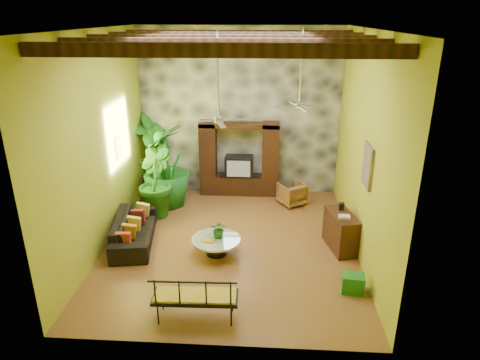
# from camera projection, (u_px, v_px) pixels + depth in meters

# --- Properties ---
(ground) EXTENTS (7.00, 7.00, 0.00)m
(ground) POSITION_uv_depth(u_px,v_px,m) (231.00, 243.00, 10.57)
(ground) COLOR brown
(ground) RESTS_ON ground
(ceiling) EXTENTS (6.00, 7.00, 0.02)m
(ceiling) POSITION_uv_depth(u_px,v_px,m) (229.00, 29.00, 8.75)
(ceiling) COLOR silver
(ceiling) RESTS_ON back_wall
(back_wall) EXTENTS (6.00, 0.02, 5.00)m
(back_wall) POSITION_uv_depth(u_px,v_px,m) (240.00, 112.00, 12.91)
(back_wall) COLOR #ADA827
(back_wall) RESTS_ON ground
(left_wall) EXTENTS (0.02, 7.00, 5.00)m
(left_wall) POSITION_uv_depth(u_px,v_px,m) (100.00, 144.00, 9.84)
(left_wall) COLOR #ADA827
(left_wall) RESTS_ON ground
(right_wall) EXTENTS (0.02, 7.00, 5.00)m
(right_wall) POSITION_uv_depth(u_px,v_px,m) (365.00, 148.00, 9.48)
(right_wall) COLOR #ADA827
(right_wall) RESTS_ON ground
(stone_accent_wall) EXTENTS (5.98, 0.10, 4.98)m
(stone_accent_wall) POSITION_uv_depth(u_px,v_px,m) (240.00, 113.00, 12.86)
(stone_accent_wall) COLOR #323439
(stone_accent_wall) RESTS_ON ground
(ceiling_beams) EXTENTS (5.95, 5.36, 0.22)m
(ceiling_beams) POSITION_uv_depth(u_px,v_px,m) (229.00, 40.00, 8.83)
(ceiling_beams) COLOR #331910
(ceiling_beams) RESTS_ON ceiling
(entertainment_center) EXTENTS (2.40, 0.55, 2.30)m
(entertainment_center) POSITION_uv_depth(u_px,v_px,m) (239.00, 164.00, 13.13)
(entertainment_center) COLOR black
(entertainment_center) RESTS_ON ground
(ceiling_fan_front) EXTENTS (1.28, 1.28, 1.86)m
(ceiling_fan_front) POSITION_uv_depth(u_px,v_px,m) (219.00, 110.00, 8.97)
(ceiling_fan_front) COLOR #A1A1A6
(ceiling_fan_front) RESTS_ON ceiling
(ceiling_fan_back) EXTENTS (1.28, 1.28, 1.86)m
(ceiling_fan_back) POSITION_uv_depth(u_px,v_px,m) (300.00, 97.00, 10.35)
(ceiling_fan_back) COLOR #A1A1A6
(ceiling_fan_back) RESTS_ON ceiling
(wall_art_mask) EXTENTS (0.06, 0.32, 0.55)m
(wall_art_mask) POSITION_uv_depth(u_px,v_px,m) (118.00, 148.00, 10.91)
(wall_art_mask) COLOR orange
(wall_art_mask) RESTS_ON left_wall
(wall_art_painting) EXTENTS (0.06, 0.70, 0.90)m
(wall_art_painting) POSITION_uv_depth(u_px,v_px,m) (368.00, 166.00, 9.00)
(wall_art_painting) COLOR #254C87
(wall_art_painting) RESTS_ON right_wall
(sofa) EXTENTS (1.24, 2.40, 0.67)m
(sofa) POSITION_uv_depth(u_px,v_px,m) (134.00, 229.00, 10.52)
(sofa) COLOR black
(sofa) RESTS_ON ground
(wicker_armchair) EXTENTS (0.97, 0.98, 0.66)m
(wicker_armchair) POSITION_uv_depth(u_px,v_px,m) (292.00, 194.00, 12.62)
(wicker_armchair) COLOR olive
(wicker_armchair) RESTS_ON ground
(tall_plant_a) EXTENTS (1.54, 1.59, 2.52)m
(tall_plant_a) POSITION_uv_depth(u_px,v_px,m) (153.00, 155.00, 13.10)
(tall_plant_a) COLOR #206B1C
(tall_plant_a) RESTS_ON ground
(tall_plant_b) EXTENTS (1.31, 1.40, 2.03)m
(tall_plant_b) POSITION_uv_depth(u_px,v_px,m) (154.00, 181.00, 11.71)
(tall_plant_b) COLOR #1C6119
(tall_plant_b) RESTS_ON ground
(tall_plant_c) EXTENTS (1.58, 1.58, 2.43)m
(tall_plant_c) POSITION_uv_depth(u_px,v_px,m) (166.00, 166.00, 12.26)
(tall_plant_c) COLOR #1B6721
(tall_plant_c) RESTS_ON ground
(coffee_table) EXTENTS (1.14, 1.14, 0.40)m
(coffee_table) POSITION_uv_depth(u_px,v_px,m) (216.00, 244.00, 10.00)
(coffee_table) COLOR black
(coffee_table) RESTS_ON ground
(centerpiece_plant) EXTENTS (0.42, 0.38, 0.43)m
(centerpiece_plant) POSITION_uv_depth(u_px,v_px,m) (219.00, 229.00, 9.94)
(centerpiece_plant) COLOR #1F651A
(centerpiece_plant) RESTS_ON coffee_table
(yellow_tray) EXTENTS (0.25, 0.19, 0.03)m
(yellow_tray) POSITION_uv_depth(u_px,v_px,m) (209.00, 241.00, 9.84)
(yellow_tray) COLOR gold
(yellow_tray) RESTS_ON coffee_table
(iron_bench) EXTENTS (1.58, 0.60, 0.57)m
(iron_bench) POSITION_uv_depth(u_px,v_px,m) (195.00, 296.00, 7.72)
(iron_bench) COLOR black
(iron_bench) RESTS_ON ground
(side_console) EXTENTS (0.75, 1.21, 0.90)m
(side_console) POSITION_uv_depth(u_px,v_px,m) (341.00, 231.00, 10.19)
(side_console) COLOR #3B1C12
(side_console) RESTS_ON ground
(green_bin) EXTENTS (0.48, 0.38, 0.39)m
(green_bin) POSITION_uv_depth(u_px,v_px,m) (353.00, 283.00, 8.66)
(green_bin) COLOR #227F36
(green_bin) RESTS_ON ground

